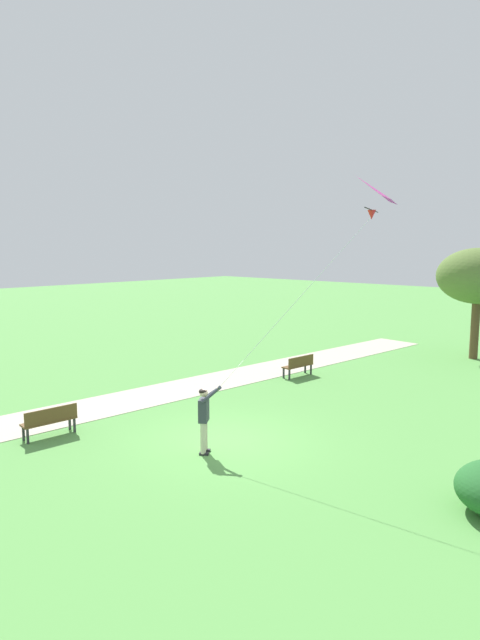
{
  "coord_description": "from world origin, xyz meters",
  "views": [
    {
      "loc": [
        9.85,
        -9.78,
        5.32
      ],
      "look_at": [
        0.1,
        0.54,
        3.35
      ],
      "focal_mm": 29.44,
      "sensor_mm": 36.0,
      "label": 1
    }
  ],
  "objects_px": {
    "person_kite_flyer": "(205,414)",
    "flying_kite": "(355,200)",
    "park_bench_far_walkway": "(299,364)",
    "park_bench_near_walkway": "(50,420)",
    "tree_lakeside_near": "(478,277)"
  },
  "relations": [
    {
      "from": "flying_kite",
      "to": "tree_lakeside_near",
      "type": "distance_m",
      "value": 15.07
    },
    {
      "from": "park_bench_near_walkway",
      "to": "park_bench_far_walkway",
      "type": "xyz_separation_m",
      "value": [
        0.85,
        10.47,
        0.0
      ]
    },
    {
      "from": "flying_kite",
      "to": "tree_lakeside_near",
      "type": "xyz_separation_m",
      "value": [
        -2.15,
        14.71,
        -2.48
      ]
    },
    {
      "from": "flying_kite",
      "to": "park_bench_near_walkway",
      "type": "bearing_deg",
      "value": -147.53
    },
    {
      "from": "person_kite_flyer",
      "to": "park_bench_far_walkway",
      "type": "xyz_separation_m",
      "value": [
        -3.19,
        8.26,
        -0.54
      ]
    },
    {
      "from": "person_kite_flyer",
      "to": "park_bench_far_walkway",
      "type": "height_order",
      "value": "person_kite_flyer"
    },
    {
      "from": "tree_lakeside_near",
      "to": "person_kite_flyer",
      "type": "bearing_deg",
      "value": -92.59
    },
    {
      "from": "park_bench_far_walkway",
      "to": "park_bench_near_walkway",
      "type": "bearing_deg",
      "value": -94.62
    },
    {
      "from": "person_kite_flyer",
      "to": "flying_kite",
      "type": "bearing_deg",
      "value": 37.3
    },
    {
      "from": "flying_kite",
      "to": "park_bench_near_walkway",
      "type": "xyz_separation_m",
      "value": [
        -6.96,
        -4.43,
        -5.92
      ]
    },
    {
      "from": "park_bench_near_walkway",
      "to": "park_bench_far_walkway",
      "type": "bearing_deg",
      "value": 85.38
    },
    {
      "from": "park_bench_far_walkway",
      "to": "person_kite_flyer",
      "type": "bearing_deg",
      "value": -68.87
    },
    {
      "from": "person_kite_flyer",
      "to": "park_bench_far_walkway",
      "type": "distance_m",
      "value": 8.87
    },
    {
      "from": "park_bench_near_walkway",
      "to": "park_bench_far_walkway",
      "type": "relative_size",
      "value": 1.0
    },
    {
      "from": "flying_kite",
      "to": "park_bench_far_walkway",
      "type": "relative_size",
      "value": 3.32
    }
  ]
}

